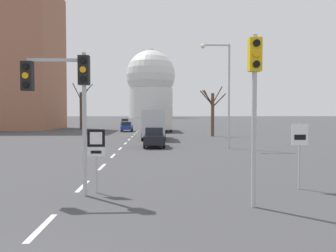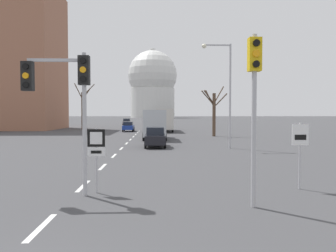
% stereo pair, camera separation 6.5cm
% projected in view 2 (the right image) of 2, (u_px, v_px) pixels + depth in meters
% --- Properties ---
extents(lane_stripe_0, '(0.16, 2.00, 0.01)m').
position_uv_depth(lane_stripe_0, '(41.00, 227.00, 7.89)').
color(lane_stripe_0, silver).
rests_on(lane_stripe_0, ground_plane).
extents(lane_stripe_1, '(0.16, 2.00, 0.01)m').
position_uv_depth(lane_stripe_1, '(83.00, 186.00, 12.38)').
color(lane_stripe_1, silver).
rests_on(lane_stripe_1, ground_plane).
extents(lane_stripe_2, '(0.16, 2.00, 0.01)m').
position_uv_depth(lane_stripe_2, '(103.00, 167.00, 16.88)').
color(lane_stripe_2, silver).
rests_on(lane_stripe_2, ground_plane).
extents(lane_stripe_3, '(0.16, 2.00, 0.01)m').
position_uv_depth(lane_stripe_3, '(114.00, 156.00, 21.37)').
color(lane_stripe_3, silver).
rests_on(lane_stripe_3, ground_plane).
extents(lane_stripe_4, '(0.16, 2.00, 0.01)m').
position_uv_depth(lane_stripe_4, '(121.00, 148.00, 25.87)').
color(lane_stripe_4, silver).
rests_on(lane_stripe_4, ground_plane).
extents(lane_stripe_5, '(0.16, 2.00, 0.01)m').
position_uv_depth(lane_stripe_5, '(127.00, 143.00, 30.36)').
color(lane_stripe_5, silver).
rests_on(lane_stripe_5, ground_plane).
extents(lane_stripe_6, '(0.16, 2.00, 0.01)m').
position_uv_depth(lane_stripe_6, '(130.00, 140.00, 34.86)').
color(lane_stripe_6, silver).
rests_on(lane_stripe_6, ground_plane).
extents(lane_stripe_7, '(0.16, 2.00, 0.01)m').
position_uv_depth(lane_stripe_7, '(133.00, 137.00, 39.35)').
color(lane_stripe_7, silver).
rests_on(lane_stripe_7, ground_plane).
extents(lane_stripe_8, '(0.16, 2.00, 0.01)m').
position_uv_depth(lane_stripe_8, '(136.00, 134.00, 43.84)').
color(lane_stripe_8, silver).
rests_on(lane_stripe_8, ground_plane).
extents(lane_stripe_9, '(0.16, 2.00, 0.01)m').
position_uv_depth(lane_stripe_9, '(138.00, 132.00, 48.34)').
color(lane_stripe_9, silver).
rests_on(lane_stripe_9, ground_plane).
extents(lane_stripe_10, '(0.16, 2.00, 0.01)m').
position_uv_depth(lane_stripe_10, '(139.00, 131.00, 52.83)').
color(lane_stripe_10, silver).
rests_on(lane_stripe_10, ground_plane).
extents(traffic_signal_centre_tall, '(2.20, 0.34, 4.75)m').
position_uv_depth(traffic_signal_centre_tall, '(64.00, 88.00, 10.78)').
color(traffic_signal_centre_tall, '#B2B2B7').
rests_on(traffic_signal_centre_tall, ground_plane).
extents(traffic_signal_near_right, '(0.36, 0.34, 5.02)m').
position_uv_depth(traffic_signal_near_right, '(254.00, 87.00, 9.45)').
color(traffic_signal_near_right, '#B2B2B7').
rests_on(traffic_signal_near_right, ground_plane).
extents(route_sign_post, '(0.60, 0.08, 2.25)m').
position_uv_depth(route_sign_post, '(96.00, 149.00, 11.26)').
color(route_sign_post, '#B2B2B7').
rests_on(route_sign_post, ground_plane).
extents(speed_limit_sign, '(0.60, 0.08, 2.42)m').
position_uv_depth(speed_limit_sign, '(300.00, 144.00, 11.81)').
color(speed_limit_sign, '#B2B2B7').
rests_on(speed_limit_sign, ground_plane).
extents(street_lamp_right, '(2.34, 0.36, 8.23)m').
position_uv_depth(street_lamp_right, '(225.00, 84.00, 25.76)').
color(street_lamp_right, '#B2B2B7').
rests_on(street_lamp_right, ground_plane).
extents(sedan_near_left, '(1.69, 4.01, 1.54)m').
position_uv_depth(sedan_near_left, '(128.00, 126.00, 50.95)').
color(sedan_near_left, navy).
rests_on(sedan_near_left, ground_plane).
extents(sedan_near_right, '(1.95, 4.05, 1.60)m').
position_uv_depth(sedan_near_right, '(127.00, 122.00, 81.83)').
color(sedan_near_right, slate).
rests_on(sedan_near_right, ground_plane).
extents(sedan_mid_centre, '(1.72, 4.06, 1.66)m').
position_uv_depth(sedan_mid_centre, '(155.00, 137.00, 27.01)').
color(sedan_mid_centre, black).
rests_on(sedan_mid_centre, ground_plane).
extents(city_bus, '(2.66, 10.80, 3.48)m').
position_uv_depth(city_bus, '(164.00, 118.00, 51.59)').
color(city_bus, beige).
rests_on(city_bus, ground_plane).
extents(delivery_truck, '(2.44, 7.20, 3.14)m').
position_uv_depth(delivery_truck, '(155.00, 124.00, 35.18)').
color(delivery_truck, '#333842').
rests_on(delivery_truck, ground_plane).
extents(bare_tree_left_near, '(3.31, 2.37, 8.12)m').
position_uv_depth(bare_tree_left_near, '(83.00, 108.00, 57.58)').
color(bare_tree_left_near, brown).
rests_on(bare_tree_left_near, ground_plane).
extents(bare_tree_right_near, '(3.28, 2.64, 6.22)m').
position_uv_depth(bare_tree_right_near, '(214.00, 111.00, 39.95)').
color(bare_tree_right_near, brown).
rests_on(bare_tree_right_near, ground_plane).
extents(capitol_dome, '(34.54, 34.54, 48.79)m').
position_uv_depth(capitol_dome, '(153.00, 84.00, 231.65)').
color(capitol_dome, silver).
rests_on(capitol_dome, ground_plane).
extents(apartment_block_left, '(18.00, 14.00, 24.96)m').
position_uv_depth(apartment_block_left, '(7.00, 59.00, 58.09)').
color(apartment_block_left, '#9E664C').
rests_on(apartment_block_left, ground_plane).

